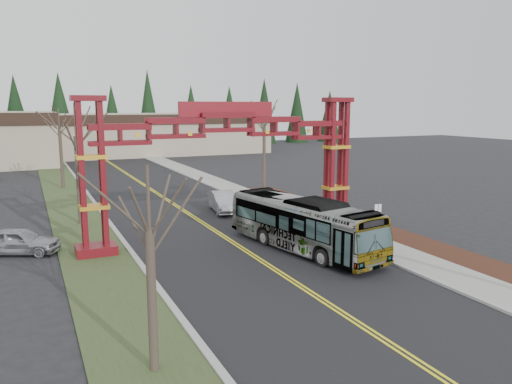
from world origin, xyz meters
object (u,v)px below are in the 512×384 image
bare_tree_right_far (264,128)px  parked_car_near_a (19,241)px  barrel_south (357,223)px  bare_tree_median_near (149,230)px  bare_tree_median_mid (76,137)px  barrel_mid (328,211)px  silver_sedan (224,202)px  gateway_arch (227,145)px  bare_tree_median_far (60,131)px  transit_bus (303,224)px  retail_building_east (153,133)px  barrel_north (334,211)px  street_sign (378,213)px

bare_tree_right_far → parked_car_near_a: bearing=-148.6°
barrel_south → bare_tree_median_near: bearing=-143.4°
parked_car_near_a → bare_tree_median_mid: bearing=-8.5°
bare_tree_median_near → barrel_mid: 24.16m
silver_sedan → parked_car_near_a: (-14.75, -5.88, -0.04)m
gateway_arch → bare_tree_median_far: bearing=107.3°
transit_bus → barrel_mid: 9.08m
bare_tree_right_far → retail_building_east: bearing=90.0°
bare_tree_median_near → bare_tree_median_far: 39.47m
bare_tree_median_near → barrel_south: 21.54m
transit_bus → parked_car_near_a: transit_bus is taller
bare_tree_median_near → barrel_mid: bare_tree_median_near is taller
retail_building_east → bare_tree_median_near: retail_building_east is taller
bare_tree_right_far → barrel_mid: bare_tree_right_far is taller
silver_sedan → parked_car_near_a: size_ratio=1.09×
gateway_arch → bare_tree_right_far: bearing=57.2°
gateway_arch → barrel_north: 11.43m
parked_car_near_a → barrel_south: size_ratio=4.95×
retail_building_east → barrel_mid: (-0.84, -59.28, -3.02)m
bare_tree_median_near → bare_tree_right_far: bare_tree_right_far is taller
barrel_north → gateway_arch: bearing=-165.1°
gateway_arch → barrel_mid: gateway_arch is taller
retail_building_east → silver_sedan: retail_building_east is taller
street_sign → barrel_mid: 5.78m
transit_bus → bare_tree_median_near: bare_tree_median_near is taller
bare_tree_median_mid → barrel_mid: size_ratio=8.65×
bare_tree_right_far → bare_tree_median_near: bearing=-121.5°
parked_car_near_a → barrel_mid: (21.12, 0.59, -0.27)m
transit_bus → barrel_south: bearing=14.4°
silver_sedan → bare_tree_median_far: 21.31m
bare_tree_median_near → street_sign: (17.30, 10.81, -3.16)m
silver_sedan → bare_tree_right_far: size_ratio=0.58×
bare_tree_median_near → barrel_north: 24.48m
gateway_arch → silver_sedan: bearing=70.6°
transit_bus → street_sign: bearing=-1.8°
bare_tree_median_mid → barrel_mid: (17.16, -5.54, -5.73)m
bare_tree_median_near → barrel_north: size_ratio=6.63×
silver_sedan → barrel_south: 11.09m
bare_tree_median_mid → barrel_mid: bearing=-17.9°
retail_building_east → barrel_south: 63.28m
street_sign → barrel_south: 2.08m
barrel_north → bare_tree_median_mid: bearing=162.3°
gateway_arch → transit_bus: size_ratio=1.63×
transit_bus → bare_tree_right_far: (6.90, 19.49, 4.69)m
transit_bus → bare_tree_median_near: size_ratio=1.69×
retail_building_east → barrel_mid: 59.36m
street_sign → barrel_south: bearing=100.5°
bare_tree_median_near → bare_tree_median_mid: 22.10m
retail_building_east → silver_sedan: size_ratio=7.78×
barrel_mid → gateway_arch: bearing=-163.7°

